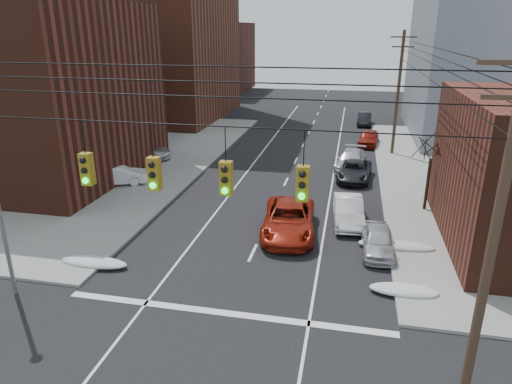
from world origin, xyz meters
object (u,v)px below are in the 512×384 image
at_px(lot_car_d, 79,154).
at_px(parked_car_e, 369,138).
at_px(lot_car_a, 117,175).
at_px(red_pickup, 289,220).
at_px(parked_car_b, 348,211).
at_px(lot_car_c, 44,173).
at_px(parked_car_a, 378,241).
at_px(parked_car_f, 364,119).
at_px(parked_car_d, 351,160).
at_px(lot_car_b, 141,152).
at_px(parked_car_c, 355,171).

bearing_deg(lot_car_d, parked_car_e, -66.28).
bearing_deg(lot_car_a, red_pickup, -136.53).
distance_m(parked_car_b, lot_car_c, 22.54).
xyz_separation_m(parked_car_a, parked_car_f, (-0.30, 34.09, 0.06)).
height_order(parked_car_b, parked_car_d, parked_car_b).
distance_m(red_pickup, parked_car_d, 14.04).
distance_m(lot_car_a, lot_car_c, 5.52).
bearing_deg(parked_car_a, parked_car_b, 112.61).
bearing_deg(parked_car_d, lot_car_b, -168.59).
bearing_deg(lot_car_d, parked_car_f, -49.68).
distance_m(red_pickup, parked_car_b, 4.01).
xyz_separation_m(red_pickup, lot_car_d, (-19.73, 10.33, -0.01)).
distance_m(lot_car_b, lot_car_d, 5.27).
bearing_deg(lot_car_c, red_pickup, -103.14).
bearing_deg(parked_car_f, parked_car_d, -92.82).
height_order(parked_car_b, lot_car_c, lot_car_c).
bearing_deg(parked_car_b, parked_car_d, 85.30).
height_order(red_pickup, lot_car_a, red_pickup).
bearing_deg(parked_car_b, lot_car_d, 156.00).
bearing_deg(parked_car_b, lot_car_c, 169.12).
xyz_separation_m(lot_car_a, lot_car_c, (-5.45, -0.90, 0.04)).
relative_size(parked_car_b, lot_car_d, 1.14).
relative_size(lot_car_c, lot_car_d, 1.27).
bearing_deg(lot_car_b, parked_car_c, -102.98).
relative_size(parked_car_e, lot_car_c, 0.86).
height_order(parked_car_c, parked_car_d, parked_car_d).
bearing_deg(parked_car_b, red_pickup, -150.20).
bearing_deg(parked_car_d, red_pickup, -96.42).
height_order(red_pickup, parked_car_a, red_pickup).
distance_m(parked_car_c, parked_car_d, 2.78).
bearing_deg(parked_car_d, parked_car_f, 93.28).
distance_m(parked_car_c, lot_car_a, 18.07).
bearing_deg(red_pickup, lot_car_c, 161.22).
distance_m(parked_car_c, parked_car_e, 11.53).
relative_size(parked_car_f, lot_car_a, 1.02).
height_order(parked_car_a, lot_car_b, lot_car_b).
distance_m(parked_car_e, lot_car_b, 22.15).
distance_m(parked_car_b, parked_car_e, 20.15).
relative_size(red_pickup, parked_car_a, 1.55).
bearing_deg(lot_car_b, lot_car_c, 142.13).
relative_size(red_pickup, parked_car_e, 1.37).
distance_m(parked_car_f, lot_car_c, 36.70).
distance_m(parked_car_e, lot_car_d, 27.41).
xyz_separation_m(parked_car_d, lot_car_c, (-22.41, -8.95, 0.14)).
bearing_deg(parked_car_e, lot_car_b, -146.36).
relative_size(parked_car_b, parked_car_d, 0.89).
bearing_deg(red_pickup, lot_car_d, 147.39).
xyz_separation_m(parked_car_b, parked_car_c, (0.32, 8.62, -0.07)).
bearing_deg(lot_car_b, parked_car_b, -127.55).
bearing_deg(parked_car_c, parked_car_a, -78.64).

